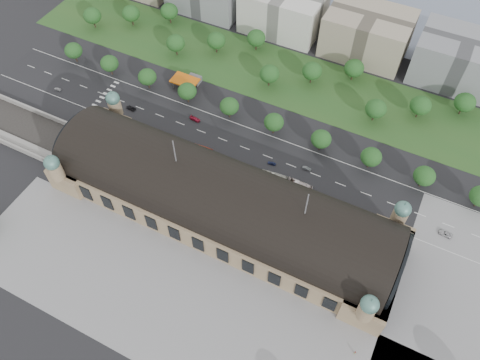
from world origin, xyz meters
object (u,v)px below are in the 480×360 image
at_px(traffic_car_3, 195,119).
at_px(parked_car_3, 150,141).
at_px(parked_car_1, 143,132).
at_px(parked_car_0, 142,130).
at_px(parked_car_5, 152,142).
at_px(petrol_station, 190,80).
at_px(traffic_car_0, 58,89).
at_px(traffic_car_6, 445,234).
at_px(traffic_car_5, 307,168).
at_px(bus_west, 202,149).
at_px(parked_car_4, 176,144).
at_px(parked_car_6, 202,162).
at_px(traffic_car_2, 131,108).
at_px(bus_mid, 300,185).
at_px(bus_east, 275,177).
at_px(pedestrian_0, 355,353).
at_px(parked_car_2, 174,144).
at_px(traffic_car_4, 272,163).

height_order(traffic_car_3, parked_car_3, traffic_car_3).
height_order(traffic_car_3, parked_car_1, parked_car_1).
distance_m(parked_car_0, parked_car_5, 9.10).
relative_size(petrol_station, parked_car_1, 2.37).
xyz_separation_m(traffic_car_0, traffic_car_6, (202.00, 3.00, 0.11)).
bearing_deg(traffic_car_5, bus_west, 100.47).
relative_size(parked_car_4, parked_car_6, 0.77).
bearing_deg(parked_car_4, traffic_car_2, -137.32).
bearing_deg(traffic_car_6, parked_car_4, -81.85).
distance_m(bus_west, bus_mid, 49.06).
height_order(parked_car_0, bus_east, bus_east).
distance_m(parked_car_0, parked_car_6, 36.43).
relative_size(parked_car_5, bus_west, 0.46).
distance_m(traffic_car_5, parked_car_6, 48.35).
relative_size(traffic_car_6, parked_car_5, 1.16).
bearing_deg(pedestrian_0, parked_car_1, 150.79).
height_order(bus_east, pedestrian_0, bus_east).
relative_size(traffic_car_0, bus_mid, 0.33).
bearing_deg(parked_car_3, parked_car_6, 63.59).
bearing_deg(petrol_station, traffic_car_3, -54.96).
height_order(petrol_station, parked_car_5, petrol_station).
distance_m(traffic_car_2, parked_car_1, 18.56).
bearing_deg(parked_car_6, traffic_car_5, 79.05).
bearing_deg(parked_car_1, bus_mid, 68.03).
bearing_deg(parked_car_1, bus_west, 70.30).
distance_m(parked_car_3, parked_car_4, 12.38).
relative_size(traffic_car_0, traffic_car_6, 0.70).
relative_size(petrol_station, bus_mid, 1.17).
height_order(traffic_car_3, traffic_car_5, traffic_car_3).
distance_m(parked_car_1, bus_west, 31.89).
bearing_deg(parked_car_6, bus_east, 67.12).
xyz_separation_m(traffic_car_2, parked_car_0, (13.75, -10.33, -0.04)).
distance_m(parked_car_5, bus_east, 62.35).
height_order(traffic_car_2, bus_west, bus_west).
relative_size(parked_car_3, bus_west, 0.43).
xyz_separation_m(traffic_car_5, bus_east, (-10.84, -12.07, 1.16)).
height_order(traffic_car_6, parked_car_5, traffic_car_6).
distance_m(parked_car_0, pedestrian_0, 138.81).
height_order(parked_car_4, parked_car_6, parked_car_6).
xyz_separation_m(petrol_station, bus_west, (28.91, -38.28, -1.46)).
bearing_deg(parked_car_2, traffic_car_3, 148.10).
height_order(traffic_car_4, parked_car_5, parked_car_5).
xyz_separation_m(parked_car_0, parked_car_6, (36.21, -4.00, 0.08)).
relative_size(traffic_car_4, parked_car_5, 0.79).
bearing_deg(parked_car_3, parked_car_5, 63.59).
distance_m(traffic_car_3, traffic_car_4, 46.76).
bearing_deg(bus_east, parked_car_2, 87.27).
distance_m(traffic_car_0, parked_car_2, 75.52).
bearing_deg(parked_car_3, pedestrian_0, 40.25).
height_order(traffic_car_0, parked_car_2, traffic_car_0).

